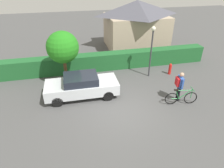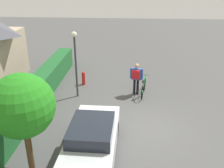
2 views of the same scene
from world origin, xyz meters
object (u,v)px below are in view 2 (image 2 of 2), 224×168
Objects in this scene: fire_hydrant at (84,78)px; person_rider at (136,76)px; bicycle at (143,88)px; tree_kerbside at (22,106)px; street_lamp at (75,55)px; parked_car_near at (92,140)px.

person_rider is at bearing -110.07° from fire_hydrant.
tree_kerbside is at bearing 147.35° from bicycle.
bicycle is 0.53× the size of tree_kerbside.
fire_hydrant is (1.57, -0.05, -1.89)m from street_lamp.
parked_car_near is 1.22× the size of tree_kerbside.
parked_car_near is 2.31× the size of bicycle.
person_rider reaches higher than parked_car_near.
bicycle is 7.48m from tree_kerbside.
street_lamp is 5.64m from tree_kerbside.
bicycle is at bearing -32.65° from tree_kerbside.
street_lamp is at bearing -3.84° from tree_kerbside.
person_rider is at bearing -81.76° from street_lamp.
person_rider is 7.13m from tree_kerbside.
fire_hydrant is (1.12, 3.46, 0.01)m from bicycle.
person_rider reaches higher than bicycle.
person_rider is 0.50× the size of street_lamp.
parked_car_near is 5.26m from street_lamp.
parked_car_near reaches higher than bicycle.
street_lamp reaches higher than parked_car_near.
bicycle is at bearing -91.20° from person_rider.
tree_kerbside is at bearing 150.18° from person_rider.
tree_kerbside reaches higher than parked_car_near.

